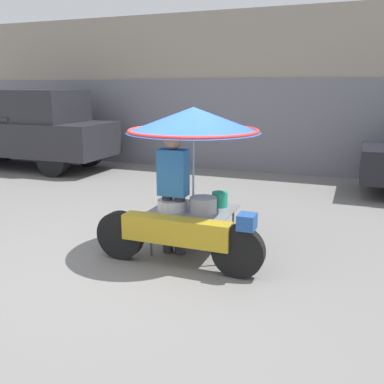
{
  "coord_description": "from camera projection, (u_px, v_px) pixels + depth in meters",
  "views": [
    {
      "loc": [
        2.41,
        -4.47,
        2.21
      ],
      "look_at": [
        0.43,
        0.68,
        0.85
      ],
      "focal_mm": 40.0,
      "sensor_mm": 36.0,
      "label": 1
    }
  ],
  "objects": [
    {
      "name": "ground_plane",
      "position": [
        141.0,
        266.0,
        5.42
      ],
      "size": [
        36.0,
        36.0,
        0.0
      ],
      "primitive_type": "plane",
      "color": "slate"
    },
    {
      "name": "pickup_truck",
      "position": [
        28.0,
        131.0,
        11.71
      ],
      "size": [
        5.11,
        1.82,
        2.12
      ],
      "color": "black",
      "rests_on": "ground"
    },
    {
      "name": "shopfront_building",
      "position": [
        267.0,
        93.0,
        11.82
      ],
      "size": [
        28.0,
        2.06,
        4.1
      ],
      "color": "gray",
      "rests_on": "ground"
    },
    {
      "name": "vendor_person",
      "position": [
        173.0,
        187.0,
        5.63
      ],
      "size": [
        0.38,
        0.22,
        1.64
      ],
      "color": "#2D2D33",
      "rests_on": "ground"
    },
    {
      "name": "vendor_motorcycle_cart",
      "position": [
        191.0,
        146.0,
        5.51
      ],
      "size": [
        2.23,
        1.75,
        1.96
      ],
      "color": "black",
      "rests_on": "ground"
    }
  ]
}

